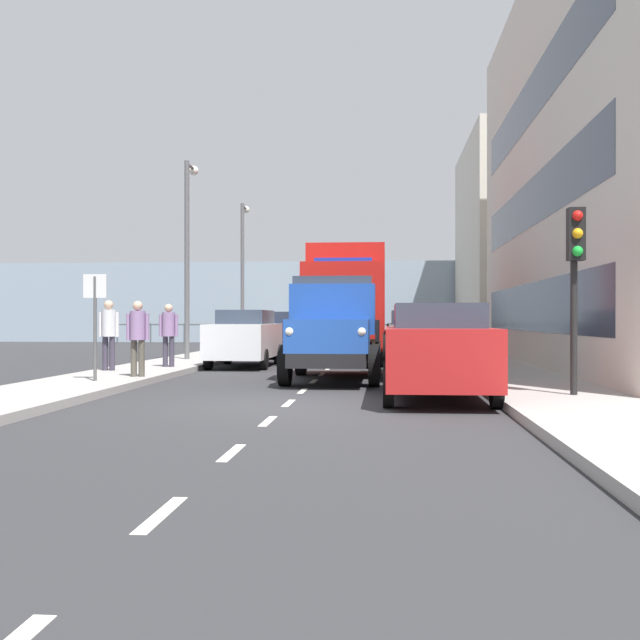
{
  "coord_description": "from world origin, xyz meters",
  "views": [
    {
      "loc": [
        -1.66,
        13.01,
        1.46
      ],
      "look_at": [
        0.38,
        -11.22,
        1.42
      ],
      "focal_mm": 43.7,
      "sensor_mm": 36.0,
      "label": 1
    }
  ],
  "objects_px": {
    "car_white_oppositeside_0": "(245,337)",
    "lamp_post_far": "(243,262)",
    "car_red_kerbside_near": "(437,350)",
    "traffic_light_near": "(575,259)",
    "lorry_cargo_red": "(348,301)",
    "pedestrian_couple_b": "(138,332)",
    "lamp_post_promenade": "(188,241)",
    "car_black_kerbside_2": "(414,336)",
    "truck_vintage_blue": "(333,331)",
    "car_navy_oppositeside_1": "(273,334)",
    "street_sign": "(95,308)",
    "pedestrian_couple_a": "(109,329)",
    "pedestrian_near_railing": "(169,330)",
    "car_grey_kerbside_1": "(422,341)"
  },
  "relations": [
    {
      "from": "traffic_light_near",
      "to": "lamp_post_far",
      "type": "relative_size",
      "value": 0.5
    },
    {
      "from": "car_grey_kerbside_1",
      "to": "lamp_post_far",
      "type": "height_order",
      "value": "lamp_post_far"
    },
    {
      "from": "car_white_oppositeside_0",
      "to": "lamp_post_promenade",
      "type": "height_order",
      "value": "lamp_post_promenade"
    },
    {
      "from": "truck_vintage_blue",
      "to": "car_red_kerbside_near",
      "type": "bearing_deg",
      "value": 118.71
    },
    {
      "from": "lorry_cargo_red",
      "to": "car_white_oppositeside_0",
      "type": "height_order",
      "value": "lorry_cargo_red"
    },
    {
      "from": "car_white_oppositeside_0",
      "to": "lamp_post_far",
      "type": "distance_m",
      "value": 11.56
    },
    {
      "from": "pedestrian_couple_b",
      "to": "car_red_kerbside_near",
      "type": "bearing_deg",
      "value": 155.21
    },
    {
      "from": "lorry_cargo_red",
      "to": "car_white_oppositeside_0",
      "type": "distance_m",
      "value": 4.39
    },
    {
      "from": "lorry_cargo_red",
      "to": "street_sign",
      "type": "distance_m",
      "value": 11.49
    },
    {
      "from": "pedestrian_couple_b",
      "to": "lamp_post_promenade",
      "type": "distance_m",
      "value": 8.35
    },
    {
      "from": "lamp_post_far",
      "to": "car_navy_oppositeside_1",
      "type": "bearing_deg",
      "value": 112.41
    },
    {
      "from": "car_black_kerbside_2",
      "to": "pedestrian_couple_b",
      "type": "xyz_separation_m",
      "value": [
        6.51,
        8.23,
        0.26
      ]
    },
    {
      "from": "car_white_oppositeside_0",
      "to": "car_navy_oppositeside_1",
      "type": "height_order",
      "value": "same"
    },
    {
      "from": "car_white_oppositeside_0",
      "to": "car_red_kerbside_near",
      "type": "bearing_deg",
      "value": 119.39
    },
    {
      "from": "lorry_cargo_red",
      "to": "pedestrian_near_railing",
      "type": "bearing_deg",
      "value": 50.34
    },
    {
      "from": "car_white_oppositeside_0",
      "to": "lamp_post_promenade",
      "type": "xyz_separation_m",
      "value": [
        2.18,
        -1.63,
        3.1
      ]
    },
    {
      "from": "truck_vintage_blue",
      "to": "car_black_kerbside_2",
      "type": "height_order",
      "value": "truck_vintage_blue"
    },
    {
      "from": "car_black_kerbside_2",
      "to": "car_white_oppositeside_0",
      "type": "height_order",
      "value": "same"
    },
    {
      "from": "car_black_kerbside_2",
      "to": "traffic_light_near",
      "type": "distance_m",
      "value": 12.13
    },
    {
      "from": "truck_vintage_blue",
      "to": "car_white_oppositeside_0",
      "type": "xyz_separation_m",
      "value": [
        3.04,
        -5.3,
        -0.28
      ]
    },
    {
      "from": "lorry_cargo_red",
      "to": "lamp_post_far",
      "type": "bearing_deg",
      "value": -57.49
    },
    {
      "from": "car_black_kerbside_2",
      "to": "lamp_post_promenade",
      "type": "bearing_deg",
      "value": 3.26
    },
    {
      "from": "pedestrian_couple_b",
      "to": "traffic_light_near",
      "type": "distance_m",
      "value": 9.61
    },
    {
      "from": "lorry_cargo_red",
      "to": "street_sign",
      "type": "relative_size",
      "value": 3.65
    },
    {
      "from": "car_navy_oppositeside_1",
      "to": "street_sign",
      "type": "distance_m",
      "value": 13.46
    },
    {
      "from": "car_black_kerbside_2",
      "to": "pedestrian_couple_b",
      "type": "bearing_deg",
      "value": 51.66
    },
    {
      "from": "car_black_kerbside_2",
      "to": "truck_vintage_blue",
      "type": "bearing_deg",
      "value": 73.84
    },
    {
      "from": "lamp_post_promenade",
      "to": "lorry_cargo_red",
      "type": "bearing_deg",
      "value": -165.1
    },
    {
      "from": "car_navy_oppositeside_1",
      "to": "lamp_post_far",
      "type": "xyz_separation_m",
      "value": [
        2.08,
        -5.05,
        3.1
      ]
    },
    {
      "from": "car_red_kerbside_near",
      "to": "pedestrian_couple_a",
      "type": "height_order",
      "value": "pedestrian_couple_a"
    },
    {
      "from": "car_red_kerbside_near",
      "to": "traffic_light_near",
      "type": "relative_size",
      "value": 1.43
    },
    {
      "from": "truck_vintage_blue",
      "to": "car_navy_oppositeside_1",
      "type": "relative_size",
      "value": 1.32
    },
    {
      "from": "car_white_oppositeside_0",
      "to": "pedestrian_couple_a",
      "type": "relative_size",
      "value": 2.51
    },
    {
      "from": "truck_vintage_blue",
      "to": "pedestrian_near_railing",
      "type": "bearing_deg",
      "value": -30.13
    },
    {
      "from": "pedestrian_couple_a",
      "to": "pedestrian_near_railing",
      "type": "bearing_deg",
      "value": -123.84
    },
    {
      "from": "car_grey_kerbside_1",
      "to": "lamp_post_promenade",
      "type": "distance_m",
      "value": 9.56
    },
    {
      "from": "car_black_kerbside_2",
      "to": "pedestrian_couple_a",
      "type": "relative_size",
      "value": 2.49
    },
    {
      "from": "car_red_kerbside_near",
      "to": "pedestrian_couple_b",
      "type": "distance_m",
      "value": 7.17
    },
    {
      "from": "car_red_kerbside_near",
      "to": "lamp_post_far",
      "type": "relative_size",
      "value": 0.71
    },
    {
      "from": "car_red_kerbside_near",
      "to": "street_sign",
      "type": "bearing_deg",
      "value": -14.14
    },
    {
      "from": "truck_vintage_blue",
      "to": "traffic_light_near",
      "type": "relative_size",
      "value": 1.76
    },
    {
      "from": "car_white_oppositeside_0",
      "to": "pedestrian_near_railing",
      "type": "distance_m",
      "value": 3.07
    },
    {
      "from": "truck_vintage_blue",
      "to": "car_red_kerbside_near",
      "type": "xyz_separation_m",
      "value": [
        -2.13,
        3.89,
        -0.28
      ]
    },
    {
      "from": "pedestrian_near_railing",
      "to": "street_sign",
      "type": "xyz_separation_m",
      "value": [
        0.21,
        4.84,
        0.52
      ]
    },
    {
      "from": "traffic_light_near",
      "to": "lamp_post_promenade",
      "type": "bearing_deg",
      "value": -49.65
    },
    {
      "from": "truck_vintage_blue",
      "to": "pedestrian_couple_a",
      "type": "xyz_separation_m",
      "value": [
        5.77,
        -1.1,
        0.02
      ]
    },
    {
      "from": "lorry_cargo_red",
      "to": "lamp_post_far",
      "type": "distance_m",
      "value": 9.61
    },
    {
      "from": "lorry_cargo_red",
      "to": "pedestrian_near_railing",
      "type": "relative_size",
      "value": 4.79
    },
    {
      "from": "car_red_kerbside_near",
      "to": "car_white_oppositeside_0",
      "type": "relative_size",
      "value": 1.03
    },
    {
      "from": "lorry_cargo_red",
      "to": "car_navy_oppositeside_1",
      "type": "bearing_deg",
      "value": -44.15
    }
  ]
}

